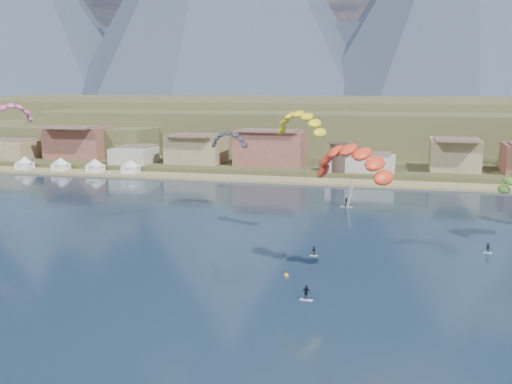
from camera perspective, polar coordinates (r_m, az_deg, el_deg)
ground at (r=72.55m, az=-6.21°, el=-12.18°), size 2400.00×2400.00×0.00m
beach at (r=172.70m, az=5.89°, el=1.01°), size 2200.00×12.00×0.90m
land at (r=623.97m, az=11.80°, el=7.40°), size 2200.00×900.00×4.00m
foothills at (r=295.97m, az=13.72°, el=6.29°), size 940.00×210.00×18.00m
town at (r=196.47m, az=-5.06°, el=4.41°), size 400.00×24.00×12.00m
watchtower at (r=179.13m, az=7.87°, el=3.27°), size 5.82×5.82×8.60m
beach_tents at (r=197.58m, az=-16.58°, el=2.81°), size 43.40×6.40×5.00m
kitesurfer_yellow at (r=107.54m, az=4.26°, el=6.81°), size 10.91×16.18×24.91m
kitesurfer_orange at (r=86.58m, az=9.14°, el=3.33°), size 13.34×17.71×22.01m
distant_kite_pink at (r=148.90m, az=-22.20°, el=7.19°), size 9.70×10.40×24.75m
distant_kite_dark at (r=132.37m, az=-2.54°, el=5.25°), size 8.56×5.68×19.05m
windsurfer at (r=138.41m, az=8.62°, el=-0.78°), size 2.85×3.13×4.89m
buoy at (r=88.56m, az=2.89°, el=-7.88°), size 0.68×0.68×0.68m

